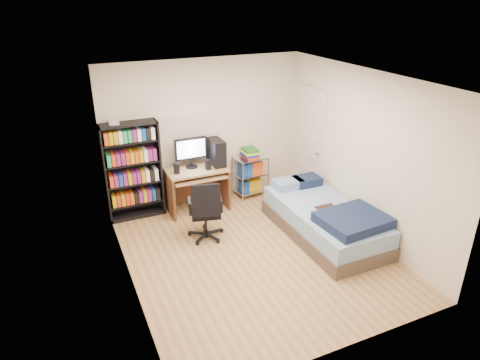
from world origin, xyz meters
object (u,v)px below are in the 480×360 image
media_shelf (133,170)px  computer_desk (201,171)px  office_chair (206,220)px  bed (325,219)px

media_shelf → computer_desk: bearing=-8.0°
computer_desk → office_chair: size_ratio=1.33×
bed → computer_desk: bearing=130.1°
media_shelf → computer_desk: size_ratio=1.32×
computer_desk → office_chair: bearing=-106.5°
media_shelf → office_chair: bearing=-54.8°
bed → office_chair: bearing=158.7°
computer_desk → office_chair: computer_desk is taller
computer_desk → bed: 2.22m
office_chair → bed: (1.70, -0.66, -0.04)m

